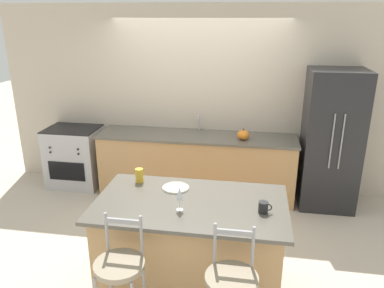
{
  "coord_description": "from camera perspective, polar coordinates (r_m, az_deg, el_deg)",
  "views": [
    {
      "loc": [
        0.77,
        -4.64,
        2.55
      ],
      "look_at": [
        0.1,
        -0.63,
        1.13
      ],
      "focal_mm": 35.0,
      "sensor_mm": 36.0,
      "label": 1
    }
  ],
  "objects": [
    {
      "name": "wine_glass",
      "position": [
        3.24,
        -1.91,
        -7.6
      ],
      "size": [
        0.06,
        0.06,
        0.22
      ],
      "color": "white",
      "rests_on": "kitchen_island"
    },
    {
      "name": "refrigerator",
      "position": [
        5.36,
        20.39,
        0.56
      ],
      "size": [
        0.72,
        0.7,
        1.89
      ],
      "color": "#232326",
      "rests_on": "ground_plane"
    },
    {
      "name": "pumpkin_decoration",
      "position": [
        5.16,
        7.81,
        1.39
      ],
      "size": [
        0.17,
        0.17,
        0.16
      ],
      "color": "orange",
      "rests_on": "back_counter"
    },
    {
      "name": "ground_plane",
      "position": [
        5.35,
        0.02,
        -9.25
      ],
      "size": [
        18.0,
        18.0,
        0.0
      ],
      "primitive_type": "plane",
      "color": "beige"
    },
    {
      "name": "dinner_plate",
      "position": [
        3.69,
        -2.5,
        -6.63
      ],
      "size": [
        0.26,
        0.26,
        0.02
      ],
      "color": "beige",
      "rests_on": "kitchen_island"
    },
    {
      "name": "oven_range",
      "position": [
        6.07,
        -17.37,
        -1.85
      ],
      "size": [
        0.78,
        0.63,
        0.92
      ],
      "color": "#B7B7BC",
      "rests_on": "ground_plane"
    },
    {
      "name": "back_counter",
      "position": [
        5.5,
        0.68,
        -3.13
      ],
      "size": [
        2.83,
        0.7,
        0.92
      ],
      "color": "tan",
      "rests_on": "ground_plane"
    },
    {
      "name": "coffee_mug",
      "position": [
        3.31,
        10.85,
        -9.44
      ],
      "size": [
        0.12,
        0.08,
        0.1
      ],
      "color": "#232326",
      "rests_on": "kitchen_island"
    },
    {
      "name": "sink_faucet",
      "position": [
        5.49,
        1.03,
        3.43
      ],
      "size": [
        0.02,
        0.13,
        0.22
      ],
      "color": "#ADAFB5",
      "rests_on": "back_counter"
    },
    {
      "name": "bar_stool_near",
      "position": [
        3.13,
        -10.82,
        -19.38
      ],
      "size": [
        0.39,
        0.39,
        1.1
      ],
      "color": "#99999E",
      "rests_on": "ground_plane"
    },
    {
      "name": "tumbler_cup",
      "position": [
        3.83,
        -8.02,
        -4.76
      ],
      "size": [
        0.08,
        0.08,
        0.14
      ],
      "color": "gold",
      "rests_on": "kitchen_island"
    },
    {
      "name": "wall_back",
      "position": [
        5.54,
        1.24,
        6.71
      ],
      "size": [
        6.0,
        0.07,
        2.7
      ],
      "color": "beige",
      "rests_on": "ground_plane"
    },
    {
      "name": "kitchen_island",
      "position": [
        3.68,
        -0.23,
        -15.2
      ],
      "size": [
        1.75,
        1.01,
        0.93
      ],
      "color": "tan",
      "rests_on": "ground_plane"
    }
  ]
}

